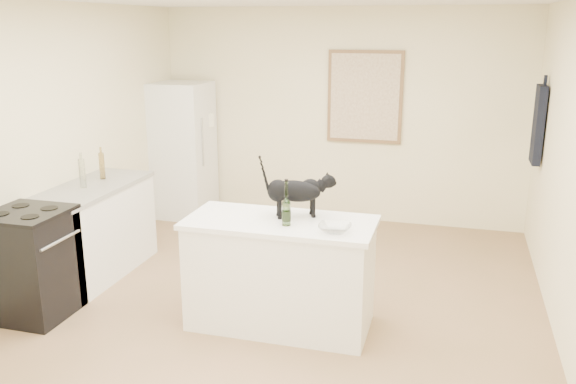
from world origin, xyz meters
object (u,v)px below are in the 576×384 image
Objects in this scene: fridge at (182,150)px; wine_bottle at (286,205)px; stove at (32,265)px; glass_bowl at (335,228)px; black_cat at (295,194)px.

wine_bottle is (2.13, -2.66, 0.21)m from fridge.
glass_bowl is (2.52, 0.23, 0.48)m from stove.
fridge is 3.14× the size of black_cat.
fridge is (0.00, 2.95, 0.40)m from stove.
black_cat reaches higher than glass_bowl.
glass_bowl is (0.38, -0.29, -0.16)m from black_cat.
black_cat is at bearing 143.32° from glass_bowl.
black_cat is 0.50m from glass_bowl.
wine_bottle is (2.13, 0.29, 0.61)m from stove.
black_cat is 2.22× the size of glass_bowl.
stove is at bearing -90.00° from fridge.
black_cat reaches higher than wine_bottle.
stove is 2.29m from black_cat.
black_cat is at bearing -48.68° from fridge.
stove is 3.69× the size of glass_bowl.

